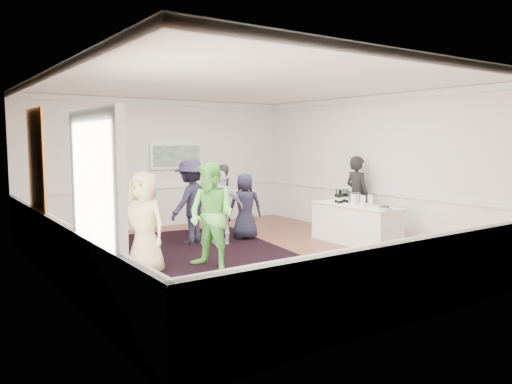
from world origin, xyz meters
TOP-DOWN VIEW (x-y plane):
  - floor at (0.00, 0.00)m, footprint 8.00×8.00m
  - ceiling at (0.00, 0.00)m, footprint 7.00×8.00m
  - wall_left at (-3.50, 0.00)m, footprint 0.02×8.00m
  - wall_right at (3.50, 0.00)m, footprint 0.02×8.00m
  - wall_back at (0.00, 4.00)m, footprint 7.00×0.02m
  - wall_front at (0.00, -4.00)m, footprint 7.00×0.02m
  - wainscoting at (0.00, 0.00)m, footprint 7.00×8.00m
  - mirror at (-3.45, 1.30)m, footprint 0.05×1.25m
  - doorway at (-3.45, -1.90)m, footprint 0.10×1.78m
  - landscape_painting at (0.40, 3.95)m, footprint 1.44×0.06m
  - area_rug at (-0.50, 1.16)m, footprint 3.63×4.43m
  - serving_table at (2.49, -0.34)m, footprint 0.79×2.06m
  - bartender at (3.20, 0.34)m, footprint 0.46×0.68m
  - guest_tan at (-2.16, -0.15)m, footprint 0.85×0.98m
  - guest_green at (-1.04, -0.38)m, footprint 0.98×1.08m
  - guest_lilac at (0.09, 1.17)m, footprint 0.98×0.62m
  - guest_dark_a at (-0.37, 1.68)m, footprint 1.32×1.10m
  - guest_dark_b at (0.71, 2.23)m, footprint 0.67×0.53m
  - guest_navy at (0.81, 1.38)m, footprint 0.85×0.76m
  - wine_bottles at (2.47, 0.09)m, footprint 0.39×0.24m
  - juice_pitchers at (2.47, -0.52)m, footprint 0.34×0.38m
  - ice_bucket at (2.58, -0.17)m, footprint 0.26×0.26m
  - nut_bowl at (2.37, -1.20)m, footprint 0.28×0.28m

SIDE VIEW (x-z plane):
  - floor at x=0.00m, z-range 0.00..0.00m
  - area_rug at x=-0.50m, z-range 0.00..0.02m
  - serving_table at x=2.49m, z-range 0.00..0.83m
  - wainscoting at x=0.00m, z-range 0.00..1.00m
  - guest_navy at x=0.81m, z-range 0.00..1.47m
  - guest_lilac at x=0.09m, z-range 0.00..1.55m
  - guest_dark_b at x=0.71m, z-range 0.00..1.63m
  - guest_tan at x=-2.16m, z-range 0.00..1.69m
  - nut_bowl at x=2.37m, z-range 0.83..0.91m
  - guest_dark_a at x=-0.37m, z-range 0.00..1.78m
  - guest_green at x=-1.04m, z-range 0.00..1.82m
  - bartender at x=3.20m, z-range 0.00..1.83m
  - ice_bucket at x=2.58m, z-range 0.82..1.07m
  - juice_pitchers at x=2.47m, z-range 0.83..1.07m
  - wine_bottles at x=2.47m, z-range 0.83..1.14m
  - doorway at x=-3.45m, z-range 0.14..2.70m
  - wall_left at x=-3.50m, z-range 0.00..3.20m
  - wall_right at x=3.50m, z-range 0.00..3.20m
  - wall_back at x=0.00m, z-range 0.00..3.20m
  - wall_front at x=0.00m, z-range 0.00..3.20m
  - landscape_painting at x=0.40m, z-range 1.45..2.11m
  - mirror at x=-3.45m, z-range 0.88..2.73m
  - ceiling at x=0.00m, z-range 3.19..3.21m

